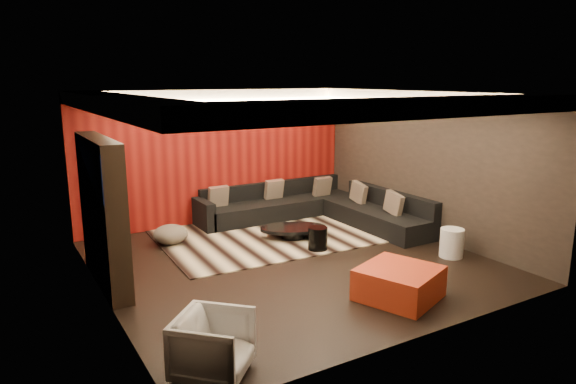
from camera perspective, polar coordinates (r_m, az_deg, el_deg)
floor at (r=8.72m, az=0.32°, el=-7.77°), size 6.00×6.00×0.02m
ceiling at (r=8.18m, az=0.34°, el=11.08°), size 6.00×6.00×0.02m
wall_back at (r=10.99m, az=-7.80°, el=3.95°), size 6.00×0.02×2.80m
wall_left at (r=7.30m, az=-20.39°, el=-1.07°), size 0.02×6.00×2.80m
wall_right at (r=10.20m, az=15.01°, el=2.98°), size 0.02×6.00×2.80m
red_feature_wall at (r=10.95m, az=-7.71°, el=3.93°), size 5.98×0.05×2.78m
soffit_back at (r=10.59m, az=-7.34°, el=10.66°), size 6.00×0.60×0.22m
soffit_front at (r=6.04m, az=13.83°, el=9.08°), size 6.00×0.60×0.22m
soffit_left at (r=7.18m, az=-18.72°, el=9.28°), size 0.60×4.80×0.22m
soffit_right at (r=9.85m, az=14.15°, el=10.26°), size 0.60×4.80×0.22m
cove_back at (r=10.28m, az=-6.56°, el=10.13°), size 4.80×0.08×0.04m
cove_front at (r=6.29m, az=11.61°, el=8.49°), size 4.80×0.08×0.04m
cove_left at (r=7.26m, az=-16.02°, el=8.77°), size 0.08×4.80×0.04m
cove_right at (r=9.62m, az=12.66°, el=9.75°), size 0.08×4.80×0.04m
tv_surround at (r=7.97m, az=-19.90°, el=-2.15°), size 0.30×2.00×2.20m
tv_screen at (r=7.92m, az=-18.95°, el=0.44°), size 0.04×1.30×0.80m
tv_shelf at (r=8.10m, az=-18.58°, el=-4.76°), size 0.04×1.60×0.04m
rug at (r=10.09m, az=-2.59°, el=-4.83°), size 4.11×3.15×0.02m
coffee_table at (r=9.89m, az=0.59°, el=-4.47°), size 1.66×1.66×0.21m
drum_stool at (r=9.20m, az=3.33°, el=-5.16°), size 0.42×0.42×0.41m
striped_pouf at (r=9.76m, az=-12.92°, el=-4.59°), size 0.66×0.66×0.35m
white_side_table at (r=9.29m, az=17.73°, el=-5.41°), size 0.45×0.45×0.50m
orange_ottoman at (r=7.43m, az=12.23°, el=-9.86°), size 1.28×1.28×0.44m
armchair at (r=5.54m, az=-8.31°, el=-16.52°), size 1.03×1.03×0.67m
sectional_sofa at (r=11.03m, az=3.06°, el=-1.95°), size 3.65×3.50×0.75m
throw_pillows at (r=10.94m, az=2.74°, el=-0.14°), size 3.00×2.69×0.50m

